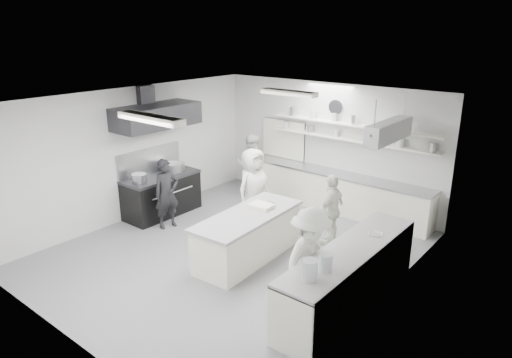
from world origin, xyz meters
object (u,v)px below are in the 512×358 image
Objects in this scene: right_counter at (349,277)px; prep_island at (248,237)px; cook_stove at (167,194)px; stove at (162,196)px; back_counter at (330,190)px; cook_back at (251,165)px.

prep_island is at bearing 175.35° from right_counter.
right_counter is at bearing -78.18° from cook_stove.
prep_island is at bearing -7.91° from stove.
stove is 1.16× the size of cook_stove.
stove reaches higher than prep_island.
stove is at bearing -136.01° from back_counter.
right_counter is 2.25m from prep_island.
prep_island is (3.00, -0.42, -0.02)m from stove.
back_counter is 1.52× the size of right_counter.
cook_back reaches higher than stove.
cook_stove is at bearing 71.35° from cook_back.
prep_island is 2.34m from cook_stove.
prep_island is 1.41× the size of cook_back.
cook_stove is at bearing -31.13° from stove.
back_counter is 4.13m from right_counter.
cook_stove is (0.69, -0.42, 0.33)m from stove.
stove is 2.48m from cook_back.
stove is at bearing 173.48° from right_counter.
cook_stove reaches higher than right_counter.
cook_back is (-2.18, 2.73, 0.40)m from prep_island.
cook_stove reaches higher than back_counter.
stove is 3.03m from prep_island.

